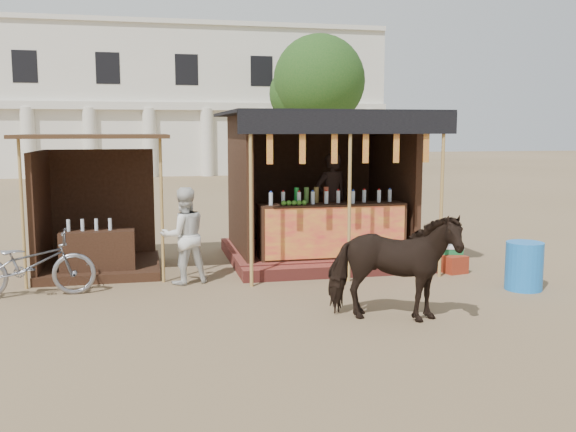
{
  "coord_description": "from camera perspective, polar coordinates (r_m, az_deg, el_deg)",
  "views": [
    {
      "loc": [
        -2.16,
        -8.23,
        2.45
      ],
      "look_at": [
        0.0,
        1.6,
        1.1
      ],
      "focal_mm": 40.0,
      "sensor_mm": 36.0,
      "label": 1
    }
  ],
  "objects": [
    {
      "name": "main_stall",
      "position": [
        12.1,
        2.93,
        0.9
      ],
      "size": [
        3.6,
        3.61,
        2.78
      ],
      "color": "maroon",
      "rests_on": "ground"
    },
    {
      "name": "tree",
      "position": [
        31.47,
        2.37,
        11.62
      ],
      "size": [
        4.5,
        4.4,
        7.0
      ],
      "color": "#382314",
      "rests_on": "ground"
    },
    {
      "name": "ground",
      "position": [
        8.85,
        2.24,
        -8.43
      ],
      "size": [
        120.0,
        120.0,
        0.0
      ],
      "primitive_type": "plane",
      "color": "#846B4C",
      "rests_on": "ground"
    },
    {
      "name": "motorbike",
      "position": [
        10.21,
        -21.97,
        -4.0
      ],
      "size": [
        1.89,
        0.74,
        0.98
      ],
      "primitive_type": "imported",
      "rotation": [
        0.0,
        0.0,
        1.62
      ],
      "color": "gray",
      "rests_on": "ground"
    },
    {
      "name": "cooler",
      "position": [
        11.68,
        13.61,
        -3.52
      ],
      "size": [
        0.73,
        0.59,
        0.46
      ],
      "color": "#176934",
      "rests_on": "ground"
    },
    {
      "name": "cow",
      "position": [
        8.33,
        9.29,
        -4.49
      ],
      "size": [
        1.86,
        1.34,
        1.43
      ],
      "primitive_type": "imported",
      "rotation": [
        0.0,
        0.0,
        1.19
      ],
      "color": "black",
      "rests_on": "ground"
    },
    {
      "name": "bystander",
      "position": [
        10.38,
        -9.23,
        -1.74
      ],
      "size": [
        0.88,
        0.75,
        1.55
      ],
      "primitive_type": "imported",
      "rotation": [
        0.0,
        0.0,
        3.39
      ],
      "color": "silver",
      "rests_on": "ground"
    },
    {
      "name": "blue_barrel",
      "position": [
        10.56,
        20.25,
        -4.19
      ],
      "size": [
        0.61,
        0.61,
        0.74
      ],
      "primitive_type": "cylinder",
      "rotation": [
        0.0,
        0.0,
        0.08
      ],
      "color": "blue",
      "rests_on": "ground"
    },
    {
      "name": "secondary_stall",
      "position": [
        11.62,
        -17.25,
        -0.61
      ],
      "size": [
        2.4,
        2.4,
        2.38
      ],
      "color": "#382014",
      "rests_on": "ground"
    },
    {
      "name": "red_crate",
      "position": [
        11.51,
        14.38,
        -4.12
      ],
      "size": [
        0.45,
        0.51,
        0.3
      ],
      "primitive_type": "cube",
      "rotation": [
        0.0,
        0.0,
        0.21
      ],
      "color": "maroon",
      "rests_on": "ground"
    },
    {
      "name": "background_building",
      "position": [
        38.2,
        -12.31,
        9.77
      ],
      "size": [
        26.0,
        7.45,
        8.18
      ],
      "color": "silver",
      "rests_on": "ground"
    }
  ]
}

